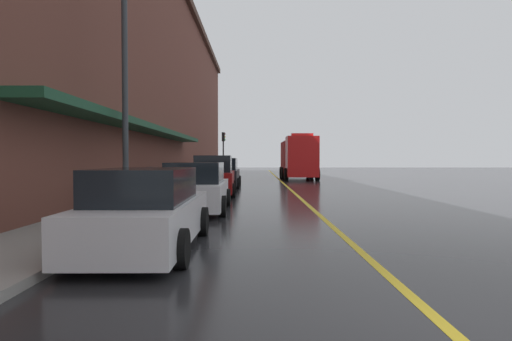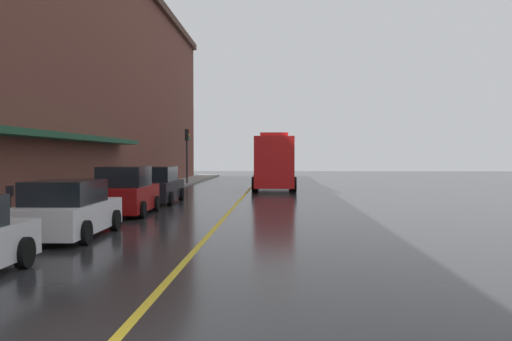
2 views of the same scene
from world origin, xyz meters
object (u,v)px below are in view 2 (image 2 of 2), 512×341
(fire_truck, at_px, (274,164))
(parked_car_3, at_px, (157,186))
(parking_meter_0, at_px, (10,201))
(parked_car_2, at_px, (126,192))
(traffic_light_near, at_px, (187,145))
(parked_car_1, at_px, (68,210))

(fire_truck, bearing_deg, parked_car_3, -29.23)
(parked_car_3, relative_size, parking_meter_0, 3.68)
(parked_car_2, bearing_deg, fire_truck, -20.95)
(parking_meter_0, relative_size, traffic_light_near, 0.31)
(traffic_light_near, bearing_deg, parked_car_3, -85.55)
(parked_car_3, bearing_deg, parked_car_1, 179.90)
(fire_truck, bearing_deg, parked_car_2, -20.04)
(parked_car_2, xyz_separation_m, fire_truck, (5.65, 16.14, 0.92))
(parked_car_2, relative_size, traffic_light_near, 1.02)
(traffic_light_near, bearing_deg, parking_meter_0, -90.12)
(parked_car_2, bearing_deg, parked_car_3, -1.54)
(parked_car_3, distance_m, fire_truck, 11.91)
(parked_car_2, distance_m, parked_car_3, 5.70)
(parked_car_3, relative_size, fire_truck, 0.65)
(fire_truck, relative_size, traffic_light_near, 1.76)
(parked_car_2, bearing_deg, traffic_light_near, 1.71)
(parked_car_1, xyz_separation_m, parking_meter_0, (-1.43, -0.47, 0.30))
(parked_car_1, bearing_deg, traffic_light_near, 1.77)
(parked_car_1, bearing_deg, parked_car_2, -0.64)
(parked_car_2, bearing_deg, parking_meter_0, 166.36)
(parked_car_1, relative_size, parking_meter_0, 3.41)
(parked_car_1, bearing_deg, fire_truck, -15.13)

